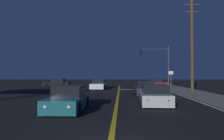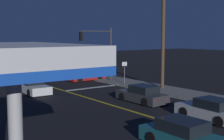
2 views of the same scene
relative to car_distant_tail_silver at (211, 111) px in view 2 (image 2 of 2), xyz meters
The scene contains 12 objects.
sidewalk_right 6.28m from the car_distant_tail_silver, 32.66° to the left, with size 3.20×44.60×0.15m, color slate.
lane_line_center 4.25m from the car_distant_tail_silver, 126.58° to the left, with size 0.20×42.12×0.01m, color gold.
lane_line_edge_right 4.84m from the car_distant_tail_silver, 44.65° to the left, with size 0.16×42.12×0.01m, color silver.
stop_bar 14.29m from the car_distant_tail_silver, 87.67° to the left, with size 6.18×0.50×0.01m, color silver.
car_distant_tail_silver is the anchor object (origin of this frame).
car_parked_curb_teal 5.70m from the car_distant_tail_silver, 154.73° to the right, with size 1.91×4.58×1.34m.
car_far_approaching_white 15.99m from the car_distant_tail_silver, 109.31° to the left, with size 1.95×4.55×1.34m.
car_mid_block_red 19.18m from the car_distant_tail_silver, 81.68° to the left, with size 4.35×1.88×1.34m.
car_side_waiting_charcoal 6.34m from the car_distant_tail_silver, 89.97° to the left, with size 1.88×4.37×1.34m.
traffic_signal_near_right 17.19m from the car_distant_tail_silver, 79.54° to the left, with size 4.04×0.28×5.96m.
utility_pole_right 12.13m from the car_distant_tail_silver, 60.11° to the left, with size 1.66×0.33×10.29m.
street_sign_corner 14.42m from the car_distant_tail_silver, 73.15° to the left, with size 0.56×0.14×2.45m.
Camera 2 is at (-13.57, -2.67, 5.18)m, focal length 50.80 mm.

